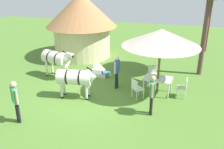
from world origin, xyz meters
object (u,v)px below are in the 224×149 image
patio_chair_west_end (184,86)px  zebra_by_umbrella (56,59)px  thatched_hut (82,22)px  standing_watcher (15,98)px  shade_umbrella (161,38)px  striped_lounge_chair (102,72)px  patio_chair_east_end (153,73)px  guest_behind_table (117,69)px  patio_chair_near_lawn (136,88)px  zebra_nearest_camera (76,78)px  guest_beside_umbrella (152,92)px  patio_dining_table (158,80)px

patio_chair_west_end → zebra_by_umbrella: size_ratio=0.44×
thatched_hut → standing_watcher: (0.76, -8.06, -1.28)m
shade_umbrella → striped_lounge_chair: size_ratio=3.78×
patio_chair_west_end → patio_chair_east_end: 1.94m
patio_chair_west_end → shade_umbrella: bearing=90.0°
shade_umbrella → patio_chair_east_end: size_ratio=3.74×
shade_umbrella → guest_behind_table: (-1.95, -0.01, -1.64)m
patio_chair_near_lawn → zebra_nearest_camera: size_ratio=0.42×
patio_chair_east_end → thatched_hut: bearing=-50.7°
guest_beside_umbrella → zebra_by_umbrella: size_ratio=0.79×
patio_dining_table → patio_chair_near_lawn: (-0.84, -0.80, -0.13)m
shade_umbrella → zebra_by_umbrella: shade_umbrella is taller
guest_behind_table → striped_lounge_chair: bearing=45.4°
guest_behind_table → striped_lounge_chair: 1.80m
zebra_by_umbrella → guest_behind_table: bearing=100.4°
guest_behind_table → zebra_by_umbrella: bearing=84.5°
patio_chair_near_lawn → guest_behind_table: guest_behind_table is taller
shade_umbrella → striped_lounge_chair: bearing=159.0°
standing_watcher → patio_chair_west_end: bearing=72.8°
shade_umbrella → guest_behind_table: bearing=-179.8°
shade_umbrella → patio_chair_west_end: (1.15, -0.10, -2.10)m
guest_beside_umbrella → striped_lounge_chair: guest_beside_umbrella is taller
standing_watcher → zebra_nearest_camera: (1.26, 2.44, -0.05)m
striped_lounge_chair → zebra_nearest_camera: (-0.32, -2.61, 0.68)m
patio_chair_west_end → striped_lounge_chair: bearing=78.0°
striped_lounge_chair → standing_watcher: bearing=-6.4°
guest_beside_umbrella → zebra_by_umbrella: guest_beside_umbrella is taller
shade_umbrella → patio_dining_table: shade_umbrella is taller
patio_chair_west_end → patio_chair_near_lawn: bearing=114.3°
patio_dining_table → patio_chair_near_lawn: size_ratio=1.48×
shade_umbrella → guest_beside_umbrella: 2.53m
shade_umbrella → patio_chair_near_lawn: (-0.84, -0.80, -2.10)m
patio_chair_west_end → standing_watcher: 6.95m
patio_dining_table → guest_beside_umbrella: (-0.02, -1.94, 0.33)m
guest_behind_table → striped_lounge_chair: (-1.14, 1.19, -0.72)m
patio_chair_west_end → guest_behind_table: guest_behind_table is taller
patio_chair_near_lawn → standing_watcher: 4.93m
shade_umbrella → zebra_nearest_camera: 4.06m
thatched_hut → patio_dining_table: size_ratio=3.39×
thatched_hut → guest_beside_umbrella: thatched_hut is taller
guest_beside_umbrella → standing_watcher: 5.04m
striped_lounge_chair → zebra_by_umbrella: zebra_by_umbrella is taller
guest_behind_table → standing_watcher: (-2.72, -3.86, 0.02)m
patio_chair_near_lawn → patio_chair_east_end: bearing=122.7°
striped_lounge_chair → guest_behind_table: bearing=54.7°
patio_dining_table → patio_chair_near_lawn: patio_chair_near_lawn is taller
guest_beside_umbrella → zebra_nearest_camera: guest_beside_umbrella is taller
guest_behind_table → guest_beside_umbrella: bearing=-133.3°
striped_lounge_chair → patio_chair_west_end: bearing=84.2°
shade_umbrella → patio_dining_table: (-0.00, -0.00, -1.97)m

